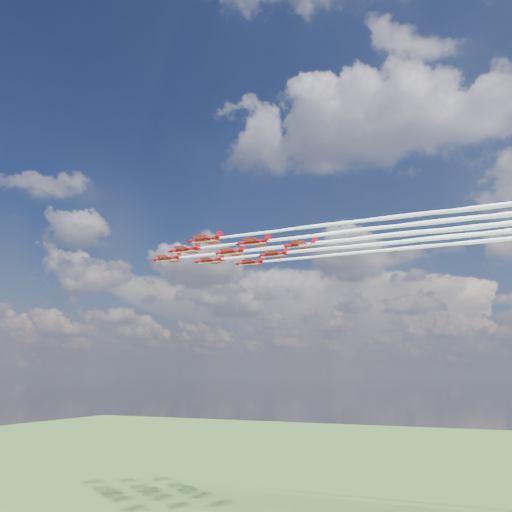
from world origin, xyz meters
name	(u,v)px	position (x,y,z in m)	size (l,w,h in m)	color
jet_lead	(426,232)	(45.13, 0.38, 72.82)	(155.17, 9.05, 2.64)	#B40A14
jet_row2_port	(472,218)	(55.71, -6.80, 72.82)	(155.17, 9.05, 2.64)	#B40A14
jet_row2_starb	(472,235)	(55.51, 7.84, 72.82)	(155.17, 9.05, 2.64)	#B40A14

